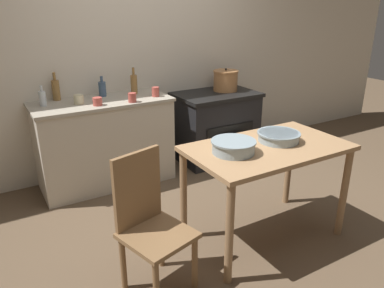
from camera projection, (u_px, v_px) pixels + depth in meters
The scene contains 18 objects.
ground_plane at pixel (219, 223), 3.25m from camera, with size 14.00×14.00×0.00m, color brown.
wall_back at pixel (140, 53), 4.07m from camera, with size 8.00×0.07×2.55m.
counter_cabinet at pixel (105, 142), 3.83m from camera, with size 1.35×0.61×0.89m.
stove at pixel (215, 126), 4.47m from camera, with size 0.94×0.65×0.81m.
work_table at pixel (267, 159), 2.84m from camera, with size 1.21×0.71×0.79m.
chair at pixel (149, 221), 2.39m from camera, with size 0.49×0.49×0.93m.
flour_sack at pixel (246, 155), 4.16m from camera, with size 0.30×0.21×0.40m, color beige.
stock_pot at pixel (226, 81), 4.39m from camera, with size 0.29×0.29×0.26m.
mixing_bowl_large at pixel (279, 136), 2.88m from camera, with size 0.33×0.33×0.07m.
mixing_bowl_small at pixel (233, 146), 2.65m from camera, with size 0.32×0.32×0.09m.
bottle_far_left at pixel (134, 84), 3.90m from camera, with size 0.07×0.07×0.27m.
bottle_left at pixel (43, 98), 3.45m from camera, with size 0.06×0.06×0.19m.
bottle_mid_left at pixel (56, 90), 3.65m from camera, with size 0.07×0.07×0.27m.
bottle_center_left at pixel (102, 89), 3.81m from camera, with size 0.07×0.07×0.20m.
cup_center at pixel (79, 99), 3.53m from camera, with size 0.09×0.09×0.09m, color beige.
cup_center_right at pixel (97, 101), 3.48m from camera, with size 0.09×0.09×0.08m, color #B74C42.
cup_mid_right at pixel (132, 98), 3.59m from camera, with size 0.08×0.08×0.09m, color #B74C42.
cup_right at pixel (156, 92), 3.81m from camera, with size 0.07×0.07×0.10m, color #B74C42.
Camera 1 is at (-1.62, -2.28, 1.80)m, focal length 35.00 mm.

